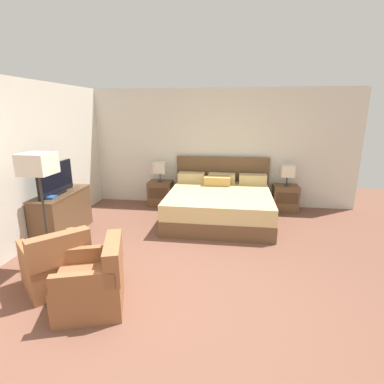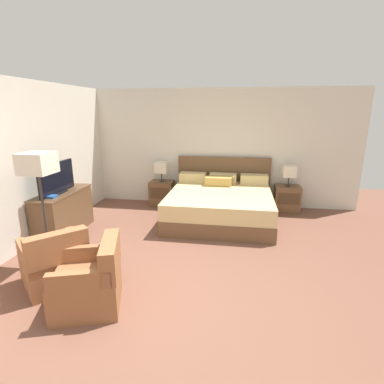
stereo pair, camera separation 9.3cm
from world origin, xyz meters
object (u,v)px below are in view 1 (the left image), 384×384
at_px(nightstand_left, 161,193).
at_px(armchair_by_window, 57,265).
at_px(bed, 219,204).
at_px(dresser, 63,213).
at_px(armchair_companion, 94,283).
at_px(book_red_cover, 48,197).
at_px(nightstand_right, 285,198).
at_px(floor_lamp, 38,171).
at_px(tv, 56,179).
at_px(table_lamp_left, 160,168).
at_px(table_lamp_right, 288,171).

bearing_deg(nightstand_left, armchair_by_window, -97.77).
relative_size(bed, dresser, 1.64).
xyz_separation_m(bed, armchair_companion, (-1.20, -2.96, -0.03)).
bearing_deg(bed, nightstand_left, 152.18).
bearing_deg(book_red_cover, nightstand_right, 28.85).
relative_size(book_red_cover, armchair_companion, 0.28).
bearing_deg(floor_lamp, tv, 113.04).
height_order(nightstand_left, nightstand_right, same).
bearing_deg(nightstand_right, book_red_cover, -151.15).
bearing_deg(armchair_companion, table_lamp_left, 92.63).
bearing_deg(nightstand_right, table_lamp_right, 90.00).
xyz_separation_m(table_lamp_left, table_lamp_right, (2.74, 0.00, 0.00)).
xyz_separation_m(bed, table_lamp_right, (1.37, 0.72, 0.55)).
relative_size(nightstand_left, table_lamp_left, 1.26).
distance_m(table_lamp_right, armchair_companion, 4.54).
height_order(nightstand_left, armchair_by_window, armchair_by_window).
xyz_separation_m(nightstand_right, table_lamp_left, (-2.74, 0.00, 0.59)).
bearing_deg(dresser, table_lamp_right, 24.75).
xyz_separation_m(armchair_by_window, armchair_companion, (0.63, -0.32, 0.00)).
bearing_deg(armchair_by_window, armchair_companion, -26.81).
relative_size(nightstand_left, tv, 0.58).
relative_size(nightstand_left, nightstand_right, 1.00).
relative_size(table_lamp_left, armchair_by_window, 0.45).
bearing_deg(table_lamp_right, nightstand_right, -90.00).
bearing_deg(dresser, nightstand_right, 24.73).
bearing_deg(bed, armchair_companion, -112.06).
bearing_deg(bed, book_red_cover, -150.60).
xyz_separation_m(nightstand_left, table_lamp_left, (0.00, 0.00, 0.59)).
bearing_deg(tv, bed, 24.58).
relative_size(tv, armchair_by_window, 0.98).
bearing_deg(armchair_companion, book_red_cover, 134.00).
relative_size(table_lamp_right, book_red_cover, 1.83).
relative_size(table_lamp_right, armchair_by_window, 0.45).
xyz_separation_m(book_red_cover, armchair_companion, (1.43, -1.48, -0.48)).
xyz_separation_m(table_lamp_left, dresser, (-1.27, -1.85, -0.48)).
xyz_separation_m(table_lamp_left, floor_lamp, (-0.85, -2.93, 0.48)).
xyz_separation_m(dresser, tv, (0.00, -0.08, 0.61)).
distance_m(bed, floor_lamp, 3.29).
distance_m(bed, table_lamp_right, 1.65).
bearing_deg(dresser, table_lamp_left, 55.48).
relative_size(table_lamp_left, tv, 0.46).
relative_size(table_lamp_left, armchair_companion, 0.50).
bearing_deg(bed, nightstand_right, 27.80).
height_order(nightstand_right, book_red_cover, book_red_cover).
distance_m(nightstand_right, floor_lamp, 4.75).
relative_size(bed, nightstand_left, 3.70).
relative_size(nightstand_left, table_lamp_right, 1.26).
distance_m(table_lamp_left, tv, 2.32).
height_order(nightstand_right, dresser, dresser).
bearing_deg(table_lamp_left, nightstand_left, -90.00).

